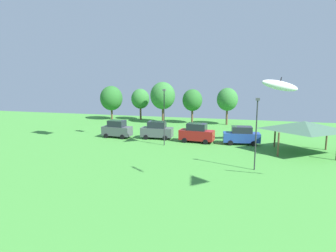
% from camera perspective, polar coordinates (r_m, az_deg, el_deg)
% --- Properties ---
extents(kite_flying_2, '(5.08, 3.39, 2.04)m').
position_cam_1_polar(kite_flying_2, '(39.25, 20.56, 7.23)').
color(kite_flying_2, white).
extents(parked_car_leftmost, '(4.16, 2.15, 2.41)m').
position_cam_1_polar(parked_car_leftmost, '(42.23, -9.69, -0.58)').
color(parked_car_leftmost, '#4C5156').
rests_on(parked_car_leftmost, ground).
extents(parked_car_second_from_left, '(4.40, 2.17, 2.39)m').
position_cam_1_polar(parked_car_second_from_left, '(40.84, -2.12, -0.81)').
color(parked_car_second_from_left, '#4C5156').
rests_on(parked_car_second_from_left, ground).
extents(parked_car_third_from_left, '(4.55, 2.26, 2.47)m').
position_cam_1_polar(parked_car_third_from_left, '(38.82, 5.49, -1.34)').
color(parked_car_third_from_left, maroon).
rests_on(parked_car_third_from_left, ground).
extents(parked_car_rightmost_in_row, '(4.68, 2.41, 2.28)m').
position_cam_1_polar(parked_car_rightmost_in_row, '(38.63, 13.81, -1.76)').
color(parked_car_rightmost_in_row, '#234299').
rests_on(parked_car_rightmost_in_row, ground).
extents(park_pavilion, '(7.33, 5.82, 3.60)m').
position_cam_1_polar(park_pavilion, '(36.21, 24.59, 0.04)').
color(park_pavilion, brown).
rests_on(park_pavilion, ground).
extents(light_post_0, '(0.36, 0.20, 6.61)m').
position_cam_1_polar(light_post_0, '(27.99, 16.45, -0.76)').
color(light_post_0, '#2D2D33').
rests_on(light_post_0, ground).
extents(light_post_1, '(0.36, 0.20, 6.93)m').
position_cam_1_polar(light_post_1, '(36.56, -0.73, 2.25)').
color(light_post_1, '#2D2D33').
rests_on(light_post_1, ground).
extents(treeline_tree_0, '(4.33, 4.33, 6.55)m').
position_cam_1_polar(treeline_tree_0, '(59.61, -10.74, 5.22)').
color(treeline_tree_0, brown).
rests_on(treeline_tree_0, ground).
extents(treeline_tree_1, '(3.51, 3.51, 6.02)m').
position_cam_1_polar(treeline_tree_1, '(58.44, -5.28, 5.17)').
color(treeline_tree_1, brown).
rests_on(treeline_tree_1, ground).
extents(treeline_tree_2, '(4.47, 4.47, 7.42)m').
position_cam_1_polar(treeline_tree_2, '(54.12, -1.01, 5.78)').
color(treeline_tree_2, brown).
rests_on(treeline_tree_2, ground).
extents(treeline_tree_3, '(3.54, 3.54, 6.15)m').
position_cam_1_polar(treeline_tree_3, '(53.81, 4.66, 4.92)').
color(treeline_tree_3, brown).
rests_on(treeline_tree_3, ground).
extents(treeline_tree_4, '(3.63, 3.63, 6.45)m').
position_cam_1_polar(treeline_tree_4, '(53.07, 11.24, 4.98)').
color(treeline_tree_4, brown).
rests_on(treeline_tree_4, ground).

